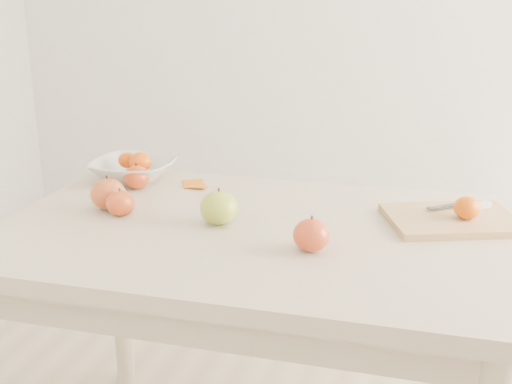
# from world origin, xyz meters

# --- Properties ---
(table) EXTENTS (1.20, 0.80, 0.75)m
(table) POSITION_xyz_m (0.00, 0.00, 0.65)
(table) COLOR beige
(table) RESTS_ON ground
(cutting_board) EXTENTS (0.36, 0.31, 0.02)m
(cutting_board) POSITION_xyz_m (0.47, 0.15, 0.76)
(cutting_board) COLOR tan
(cutting_board) RESTS_ON table
(board_tangerine) EXTENTS (0.06, 0.06, 0.05)m
(board_tangerine) POSITION_xyz_m (0.50, 0.14, 0.80)
(board_tangerine) COLOR #CA5F07
(board_tangerine) RESTS_ON cutting_board
(fruit_bowl) EXTENTS (0.24, 0.24, 0.06)m
(fruit_bowl) POSITION_xyz_m (-0.44, 0.29, 0.78)
(fruit_bowl) COLOR silver
(fruit_bowl) RESTS_ON table
(bowl_tangerine_near) EXTENTS (0.05, 0.05, 0.05)m
(bowl_tangerine_near) POSITION_xyz_m (-0.46, 0.30, 0.80)
(bowl_tangerine_near) COLOR #DA5D07
(bowl_tangerine_near) RESTS_ON fruit_bowl
(bowl_tangerine_far) EXTENTS (0.07, 0.07, 0.06)m
(bowl_tangerine_far) POSITION_xyz_m (-0.41, 0.27, 0.81)
(bowl_tangerine_far) COLOR #E45508
(bowl_tangerine_far) RESTS_ON fruit_bowl
(orange_peel_a) EXTENTS (0.07, 0.07, 0.01)m
(orange_peel_a) POSITION_xyz_m (-0.25, 0.27, 0.75)
(orange_peel_a) COLOR #C75E0E
(orange_peel_a) RESTS_ON table
(orange_peel_b) EXTENTS (0.05, 0.04, 0.01)m
(orange_peel_b) POSITION_xyz_m (-0.22, 0.25, 0.75)
(orange_peel_b) COLOR orange
(orange_peel_b) RESTS_ON table
(paring_knife) EXTENTS (0.16, 0.09, 0.01)m
(paring_knife) POSITION_xyz_m (0.51, 0.22, 0.78)
(paring_knife) COLOR silver
(paring_knife) RESTS_ON cutting_board
(apple_green) EXTENTS (0.09, 0.09, 0.08)m
(apple_green) POSITION_xyz_m (-0.08, -0.01, 0.79)
(apple_green) COLOR olive
(apple_green) RESTS_ON table
(apple_red_e) EXTENTS (0.08, 0.08, 0.07)m
(apple_red_e) POSITION_xyz_m (0.17, -0.11, 0.79)
(apple_red_e) COLOR maroon
(apple_red_e) RESTS_ON table
(apple_red_b) EXTENTS (0.09, 0.09, 0.08)m
(apple_red_b) POSITION_xyz_m (-0.39, 0.02, 0.79)
(apple_red_b) COLOR maroon
(apple_red_b) RESTS_ON table
(apple_red_d) EXTENTS (0.07, 0.07, 0.06)m
(apple_red_d) POSITION_xyz_m (-0.33, -0.01, 0.78)
(apple_red_d) COLOR maroon
(apple_red_d) RESTS_ON table
(apple_red_a) EXTENTS (0.07, 0.07, 0.07)m
(apple_red_a) POSITION_xyz_m (-0.39, 0.21, 0.78)
(apple_red_a) COLOR #930803
(apple_red_a) RESTS_ON table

